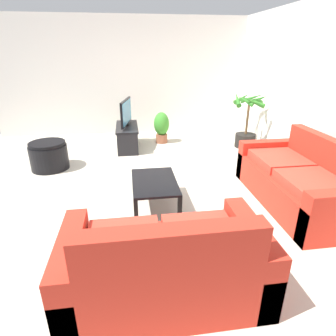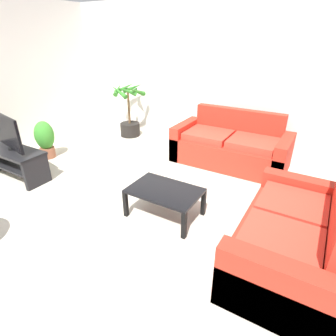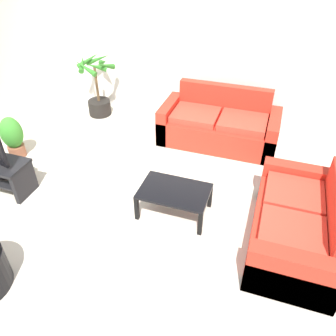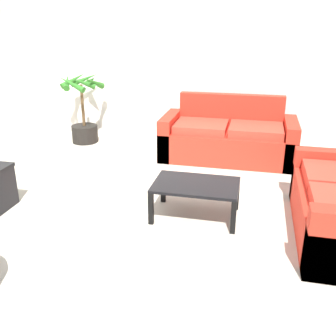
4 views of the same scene
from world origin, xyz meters
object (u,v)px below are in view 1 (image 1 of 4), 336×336
coffee_table (155,184)px  ottoman (49,156)px  potted_plant_small (162,127)px  potted_palm (247,126)px  tv (126,112)px  couch_main (298,182)px  couch_loveseat (165,266)px  tv_stand (127,133)px

coffee_table → ottoman: size_ratio=1.36×
potted_plant_small → ottoman: (1.24, -2.14, -0.13)m
coffee_table → potted_palm: potted_palm is taller
tv → ottoman: size_ratio=1.39×
tv → potted_plant_small: (-0.26, 0.76, -0.39)m
potted_palm → coffee_table: bearing=-44.2°
potted_palm → potted_plant_small: 1.85m
couch_main → tv: tv is taller
couch_loveseat → potted_plant_small: 4.34m
coffee_table → potted_palm: 3.15m
tv → coffee_table: size_ratio=1.02×
potted_palm → tv: bearing=-96.9°
couch_main → tv_stand: couch_main is taller
couch_loveseat → tv_stand: 4.06m
couch_main → couch_loveseat: same height
tv → potted_palm: bearing=83.1°
potted_palm → potted_plant_small: (-0.56, -1.76, -0.09)m
couch_main → couch_loveseat: bearing=-56.5°
ottoman → potted_plant_small: bearing=120.1°
tv_stand → tv: size_ratio=1.24×
potted_plant_small → potted_palm: bearing=72.2°
tv_stand → coffee_table: size_ratio=1.26×
tv → potted_plant_small: size_ratio=1.29×
tv_stand → coffee_table: 2.58m
tv_stand → potted_palm: potted_palm is taller
couch_main → tv: bearing=-140.5°
couch_loveseat → tv: size_ratio=1.86×
tv → ottoman: bearing=-54.5°
coffee_table → potted_plant_small: potted_plant_small is taller
couch_main → ottoman: bearing=-115.7°
couch_loveseat → tv: tv is taller
couch_main → potted_palm: potted_palm is taller
tv → coffee_table: 2.62m
potted_plant_small → ottoman: bearing=-59.9°
couch_loveseat → potted_plant_small: couch_loveseat is taller
potted_palm → ottoman: size_ratio=1.80×
couch_loveseat → couch_main: bearing=123.5°
coffee_table → ottoman: (-1.58, -1.71, -0.08)m
tv_stand → tv: (0.00, 0.00, 0.45)m
couch_main → potted_plant_small: couch_main is taller
coffee_table → potted_palm: size_ratio=0.76×
couch_loveseat → ottoman: 3.48m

